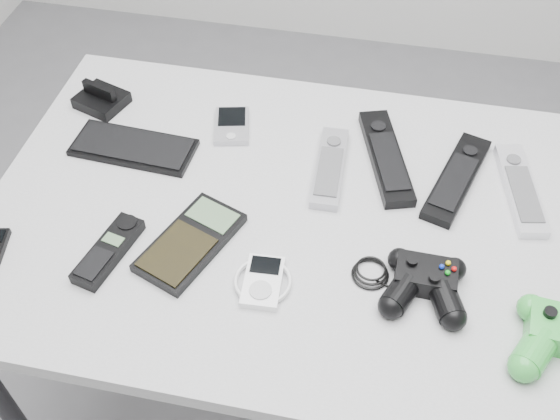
% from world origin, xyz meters
% --- Properties ---
extents(desk, '(1.16, 0.75, 0.78)m').
position_xyz_m(desk, '(-0.10, 0.02, 0.71)').
color(desk, '#9A9A9C').
rests_on(desk, floor).
extents(pda_keyboard, '(0.24, 0.11, 0.01)m').
position_xyz_m(pda_keyboard, '(-0.46, 0.12, 0.79)').
color(pda_keyboard, black).
rests_on(pda_keyboard, desk).
extents(dock_bracket, '(0.11, 0.11, 0.05)m').
position_xyz_m(dock_bracket, '(-0.57, 0.23, 0.80)').
color(dock_bracket, black).
rests_on(dock_bracket, desk).
extents(pda, '(0.09, 0.12, 0.02)m').
position_xyz_m(pda, '(-0.29, 0.21, 0.79)').
color(pda, '#A3A3AA').
rests_on(pda, desk).
extents(remote_silver_a, '(0.06, 0.21, 0.02)m').
position_xyz_m(remote_silver_a, '(-0.08, 0.13, 0.79)').
color(remote_silver_a, '#A3A3AA').
rests_on(remote_silver_a, desk).
extents(remote_black_a, '(0.13, 0.25, 0.03)m').
position_xyz_m(remote_black_a, '(0.02, 0.18, 0.79)').
color(remote_black_a, black).
rests_on(remote_black_a, desk).
extents(remote_black_b, '(0.13, 0.24, 0.02)m').
position_xyz_m(remote_black_b, '(0.15, 0.15, 0.79)').
color(remote_black_b, black).
rests_on(remote_black_b, desk).
extents(remote_silver_b, '(0.09, 0.23, 0.02)m').
position_xyz_m(remote_silver_b, '(0.26, 0.15, 0.79)').
color(remote_silver_b, silver).
rests_on(remote_silver_b, desk).
extents(cordless_handset, '(0.08, 0.16, 0.02)m').
position_xyz_m(cordless_handset, '(-0.41, -0.14, 0.79)').
color(cordless_handset, black).
rests_on(cordless_handset, desk).
extents(calculator, '(0.16, 0.22, 0.02)m').
position_xyz_m(calculator, '(-0.29, -0.09, 0.79)').
color(calculator, black).
rests_on(calculator, desk).
extents(mp3_player, '(0.10, 0.11, 0.02)m').
position_xyz_m(mp3_player, '(-0.15, -0.14, 0.79)').
color(mp3_player, white).
rests_on(mp3_player, desk).
extents(controller_black, '(0.23, 0.15, 0.05)m').
position_xyz_m(controller_black, '(0.10, -0.10, 0.80)').
color(controller_black, black).
rests_on(controller_black, desk).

